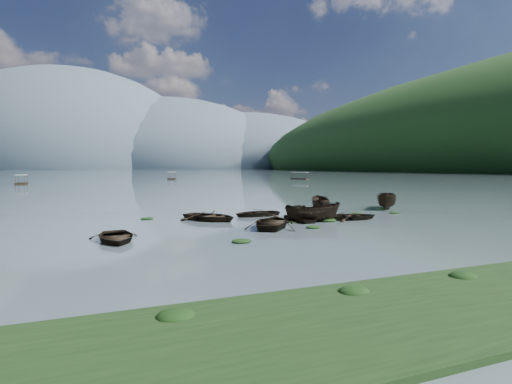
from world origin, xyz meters
name	(u,v)px	position (x,y,z in m)	size (l,w,h in m)	color
ground_plane	(322,232)	(0.00, 0.00, 0.00)	(2400.00, 2400.00, 0.00)	#526367
haze_mtn_b	(74,169)	(-60.00, 900.00, 0.00)	(520.00, 520.00, 340.00)	#475666
haze_mtn_c	(169,169)	(140.00, 900.00, 0.00)	(520.00, 520.00, 260.00)	#475666
haze_mtn_d	(243,168)	(320.00, 900.00, 0.00)	(520.00, 520.00, 220.00)	#475666
rowboat_0	(116,241)	(-13.04, 1.72, 0.00)	(3.01, 4.22, 0.87)	black
rowboat_1	(273,227)	(-2.13, 3.35, 0.00)	(3.64, 5.10, 1.06)	black
rowboat_2	(313,222)	(1.97, 4.71, 0.00)	(1.70, 4.53, 1.75)	black
rowboat_3	(297,221)	(1.07, 5.63, 0.00)	(2.82, 3.95, 0.82)	black
rowboat_4	(351,219)	(5.63, 4.74, 0.00)	(3.17, 4.43, 0.92)	black
rowboat_5	(387,209)	(14.14, 10.44, 0.00)	(1.90, 5.04, 1.95)	black
rowboat_6	(210,220)	(-5.45, 8.57, 0.00)	(3.52, 4.93, 1.02)	black
rowboat_7	(256,216)	(-0.82, 9.83, 0.00)	(3.01, 4.22, 0.87)	black
rowboat_8	(320,212)	(6.06, 10.37, 0.00)	(1.69, 4.48, 1.73)	black
weed_clump_0	(242,242)	(-6.24, -1.40, 0.00)	(1.19, 0.98, 0.26)	black
weed_clump_1	(314,228)	(0.37, 1.77, 0.00)	(1.10, 0.88, 0.24)	black
weed_clump_2	(328,221)	(3.22, 4.38, 0.00)	(1.37, 1.09, 0.30)	black
weed_clump_3	(292,223)	(0.17, 4.78, 0.00)	(0.77, 0.65, 0.17)	black
weed_clump_4	(395,213)	(12.08, 6.90, 0.00)	(1.10, 0.87, 0.23)	black
weed_clump_5	(147,219)	(-10.14, 11.18, 0.00)	(1.08, 0.87, 0.23)	black
weed_clump_6	(214,216)	(-4.32, 11.18, 0.00)	(0.90, 0.75, 0.19)	black
weed_clump_7	(357,215)	(8.14, 7.42, 0.00)	(1.22, 0.97, 0.27)	black
pontoon_left	(22,184)	(-31.73, 91.82, 0.00)	(2.47, 5.94, 2.28)	black
pontoon_centre	(172,179)	(10.35, 117.97, 0.00)	(2.67, 6.40, 2.45)	black
pontoon_right	(300,179)	(52.41, 101.76, 0.00)	(2.55, 6.11, 2.34)	black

